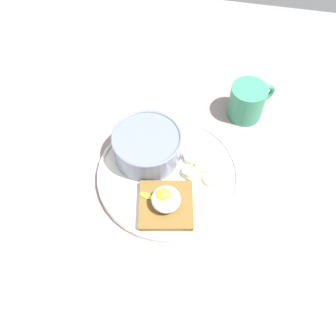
# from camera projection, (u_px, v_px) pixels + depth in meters

# --- Properties ---
(ground_plane) EXTENTS (1.20, 1.20, 0.02)m
(ground_plane) POSITION_uv_depth(u_px,v_px,m) (168.00, 179.00, 0.75)
(ground_plane) COLOR gray
(ground_plane) RESTS_ON ground
(plate) EXTENTS (0.28, 0.28, 0.02)m
(plate) POSITION_uv_depth(u_px,v_px,m) (168.00, 174.00, 0.74)
(plate) COLOR silver
(plate) RESTS_ON ground_plane
(oatmeal_bowl) EXTENTS (0.14, 0.14, 0.06)m
(oatmeal_bowl) POSITION_uv_depth(u_px,v_px,m) (147.00, 146.00, 0.74)
(oatmeal_bowl) COLOR slate
(oatmeal_bowl) RESTS_ON plate
(toast_slice) EXTENTS (0.12, 0.12, 0.01)m
(toast_slice) POSITION_uv_depth(u_px,v_px,m) (166.00, 205.00, 0.69)
(toast_slice) COLOR brown
(toast_slice) RESTS_ON plate
(poached_egg) EXTENTS (0.05, 0.08, 0.04)m
(poached_egg) POSITION_uv_depth(u_px,v_px,m) (165.00, 199.00, 0.67)
(poached_egg) COLOR white
(poached_egg) RESTS_ON toast_slice
(banana_slice_front) EXTENTS (0.04, 0.04, 0.01)m
(banana_slice_front) POSITION_uv_depth(u_px,v_px,m) (203.00, 165.00, 0.74)
(banana_slice_front) COLOR beige
(banana_slice_front) RESTS_ON plate
(banana_slice_left) EXTENTS (0.03, 0.03, 0.02)m
(banana_slice_left) POSITION_uv_depth(u_px,v_px,m) (189.00, 172.00, 0.73)
(banana_slice_left) COLOR #E8EBBF
(banana_slice_left) RESTS_ON plate
(banana_slice_back) EXTENTS (0.04, 0.04, 0.01)m
(banana_slice_back) POSITION_uv_depth(u_px,v_px,m) (211.00, 178.00, 0.72)
(banana_slice_back) COLOR beige
(banana_slice_back) RESTS_ON plate
(banana_slice_right) EXTENTS (0.05, 0.05, 0.01)m
(banana_slice_right) POSITION_uv_depth(u_px,v_px,m) (192.00, 157.00, 0.75)
(banana_slice_right) COLOR beige
(banana_slice_right) RESTS_ON plate
(coffee_mug) EXTENTS (0.08, 0.10, 0.08)m
(coffee_mug) POSITION_uv_depth(u_px,v_px,m) (247.00, 101.00, 0.80)
(coffee_mug) COLOR #358763
(coffee_mug) RESTS_ON ground_plane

